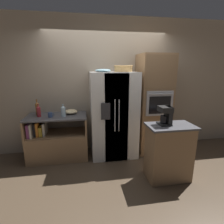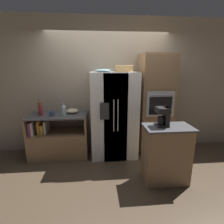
{
  "view_description": "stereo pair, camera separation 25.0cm",
  "coord_description": "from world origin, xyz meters",
  "px_view_note": "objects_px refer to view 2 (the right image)",
  "views": [
    {
      "loc": [
        -0.5,
        -3.31,
        1.79
      ],
      "look_at": [
        0.05,
        -0.02,
        0.94
      ],
      "focal_mm": 28.0,
      "sensor_mm": 36.0,
      "label": 1
    },
    {
      "loc": [
        -0.25,
        -3.34,
        1.79
      ],
      "look_at": [
        0.05,
        -0.02,
        0.94
      ],
      "focal_mm": 28.0,
      "sensor_mm": 36.0,
      "label": 2
    }
  ],
  "objects_px": {
    "bottle_tall": "(64,110)",
    "mug": "(51,114)",
    "wicker_basket": "(124,68)",
    "mixing_bowl": "(72,111)",
    "fruit_bowl": "(103,70)",
    "refrigerator": "(114,115)",
    "wall_oven": "(155,105)",
    "coffee_maker": "(164,116)",
    "bottle_short": "(40,107)",
    "bottle_wide": "(41,110)"
  },
  "relations": [
    {
      "from": "refrigerator",
      "to": "bottle_short",
      "type": "distance_m",
      "value": 1.5
    },
    {
      "from": "mug",
      "to": "mixing_bowl",
      "type": "distance_m",
      "value": 0.42
    },
    {
      "from": "refrigerator",
      "to": "wall_oven",
      "type": "relative_size",
      "value": 0.83
    },
    {
      "from": "fruit_bowl",
      "to": "bottle_short",
      "type": "xyz_separation_m",
      "value": [
        -1.28,
        0.18,
        -0.72
      ]
    },
    {
      "from": "bottle_tall",
      "to": "mug",
      "type": "bearing_deg",
      "value": -178.94
    },
    {
      "from": "bottle_short",
      "to": "coffee_maker",
      "type": "relative_size",
      "value": 1.09
    },
    {
      "from": "wall_oven",
      "to": "coffee_maker",
      "type": "height_order",
      "value": "wall_oven"
    },
    {
      "from": "refrigerator",
      "to": "wicker_basket",
      "type": "distance_m",
      "value": 0.94
    },
    {
      "from": "bottle_tall",
      "to": "bottle_wide",
      "type": "relative_size",
      "value": 0.98
    },
    {
      "from": "wicker_basket",
      "to": "mixing_bowl",
      "type": "relative_size",
      "value": 1.46
    },
    {
      "from": "wall_oven",
      "to": "bottle_wide",
      "type": "xyz_separation_m",
      "value": [
        -2.3,
        -0.04,
        -0.04
      ]
    },
    {
      "from": "bottle_short",
      "to": "mug",
      "type": "relative_size",
      "value": 2.74
    },
    {
      "from": "bottle_tall",
      "to": "bottle_short",
      "type": "relative_size",
      "value": 0.77
    },
    {
      "from": "fruit_bowl",
      "to": "refrigerator",
      "type": "bearing_deg",
      "value": 12.95
    },
    {
      "from": "fruit_bowl",
      "to": "mug",
      "type": "xyz_separation_m",
      "value": [
        -1.01,
        -0.0,
        -0.81
      ]
    },
    {
      "from": "refrigerator",
      "to": "bottle_tall",
      "type": "bearing_deg",
      "value": -177.21
    },
    {
      "from": "bottle_wide",
      "to": "coffee_maker",
      "type": "distance_m",
      "value": 2.31
    },
    {
      "from": "fruit_bowl",
      "to": "bottle_wide",
      "type": "bearing_deg",
      "value": 177.17
    },
    {
      "from": "mug",
      "to": "mixing_bowl",
      "type": "xyz_separation_m",
      "value": [
        0.37,
        0.19,
        0.0
      ]
    },
    {
      "from": "bottle_tall",
      "to": "mixing_bowl",
      "type": "xyz_separation_m",
      "value": [
        0.13,
        0.18,
        -0.07
      ]
    },
    {
      "from": "refrigerator",
      "to": "bottle_wide",
      "type": "relative_size",
      "value": 6.94
    },
    {
      "from": "wicker_basket",
      "to": "mug",
      "type": "xyz_separation_m",
      "value": [
        -1.41,
        -0.06,
        -0.85
      ]
    },
    {
      "from": "bottle_tall",
      "to": "wall_oven",
      "type": "bearing_deg",
      "value": 3.08
    },
    {
      "from": "coffee_maker",
      "to": "bottle_tall",
      "type": "bearing_deg",
      "value": 151.66
    },
    {
      "from": "mixing_bowl",
      "to": "wicker_basket",
      "type": "bearing_deg",
      "value": -6.92
    },
    {
      "from": "bottle_tall",
      "to": "mug",
      "type": "height_order",
      "value": "bottle_tall"
    },
    {
      "from": "fruit_bowl",
      "to": "mixing_bowl",
      "type": "bearing_deg",
      "value": 164.06
    },
    {
      "from": "refrigerator",
      "to": "bottle_short",
      "type": "xyz_separation_m",
      "value": [
        -1.49,
        0.13,
        0.16
      ]
    },
    {
      "from": "refrigerator",
      "to": "mug",
      "type": "xyz_separation_m",
      "value": [
        -1.22,
        -0.05,
        0.07
      ]
    },
    {
      "from": "coffee_maker",
      "to": "fruit_bowl",
      "type": "bearing_deg",
      "value": 134.61
    },
    {
      "from": "refrigerator",
      "to": "fruit_bowl",
      "type": "xyz_separation_m",
      "value": [
        -0.21,
        -0.05,
        0.88
      ]
    },
    {
      "from": "mug",
      "to": "coffee_maker",
      "type": "height_order",
      "value": "coffee_maker"
    },
    {
      "from": "wicker_basket",
      "to": "mixing_bowl",
      "type": "xyz_separation_m",
      "value": [
        -1.04,
        0.13,
        -0.85
      ]
    },
    {
      "from": "mug",
      "to": "coffee_maker",
      "type": "relative_size",
      "value": 0.4
    },
    {
      "from": "fruit_bowl",
      "to": "bottle_tall",
      "type": "distance_m",
      "value": 1.07
    },
    {
      "from": "wall_oven",
      "to": "bottle_short",
      "type": "height_order",
      "value": "wall_oven"
    },
    {
      "from": "wall_oven",
      "to": "bottle_tall",
      "type": "bearing_deg",
      "value": -176.92
    },
    {
      "from": "bottle_wide",
      "to": "wall_oven",
      "type": "bearing_deg",
      "value": 0.97
    },
    {
      "from": "fruit_bowl",
      "to": "mug",
      "type": "bearing_deg",
      "value": -179.77
    },
    {
      "from": "refrigerator",
      "to": "wicker_basket",
      "type": "bearing_deg",
      "value": 2.22
    },
    {
      "from": "bottle_wide",
      "to": "mixing_bowl",
      "type": "bearing_deg",
      "value": 11.55
    },
    {
      "from": "bottle_wide",
      "to": "mug",
      "type": "bearing_deg",
      "value": -16.59
    },
    {
      "from": "wicker_basket",
      "to": "coffee_maker",
      "type": "relative_size",
      "value": 1.26
    },
    {
      "from": "wall_oven",
      "to": "wicker_basket",
      "type": "bearing_deg",
      "value": -176.24
    },
    {
      "from": "bottle_short",
      "to": "mixing_bowl",
      "type": "height_order",
      "value": "bottle_short"
    },
    {
      "from": "bottle_wide",
      "to": "mixing_bowl",
      "type": "distance_m",
      "value": 0.61
    },
    {
      "from": "wicker_basket",
      "to": "coffee_maker",
      "type": "xyz_separation_m",
      "value": [
        0.47,
        -0.94,
        -0.7
      ]
    },
    {
      "from": "fruit_bowl",
      "to": "bottle_wide",
      "type": "height_order",
      "value": "fruit_bowl"
    },
    {
      "from": "refrigerator",
      "to": "bottle_tall",
      "type": "height_order",
      "value": "refrigerator"
    },
    {
      "from": "coffee_maker",
      "to": "refrigerator",
      "type": "bearing_deg",
      "value": 125.43
    }
  ]
}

